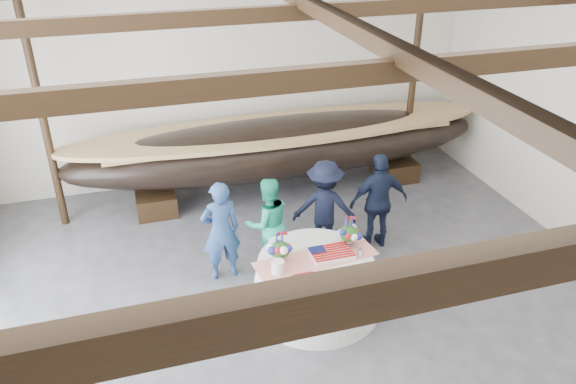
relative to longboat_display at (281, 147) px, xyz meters
name	(u,v)px	position (x,y,z in m)	size (l,w,h in m)	color
floor	(333,370)	(-0.73, -4.90, -1.01)	(10.00, 12.00, 0.01)	#3D3D42
wall_back	(231,74)	(-0.73, 1.10, 1.24)	(10.00, 0.02, 4.50)	silver
ceiling	(352,14)	(-0.73, -4.90, 3.49)	(10.00, 12.00, 0.01)	white
pavilion_structure	(320,47)	(-0.73, -4.06, 2.99)	(9.80, 11.76, 4.50)	black
longboat_display	(281,147)	(0.00, 0.00, 0.00)	(8.48, 1.70, 1.59)	black
banquet_table	(315,282)	(-0.53, -3.59, -0.60)	(1.95, 1.95, 0.83)	silver
tabletop_items	(313,247)	(-0.54, -3.48, -0.03)	(1.85, 0.95, 0.40)	red
guest_woman_blue	(221,231)	(-1.70, -2.46, -0.17)	(0.62, 0.40, 1.69)	navy
guest_woman_teal	(268,223)	(-0.92, -2.36, -0.23)	(0.76, 0.60, 1.57)	#22B28B
guest_man_left	(325,207)	(0.11, -2.21, -0.18)	(1.08, 0.62, 1.67)	black
guest_man_right	(379,201)	(1.02, -2.36, -0.14)	(1.02, 0.42, 1.74)	black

